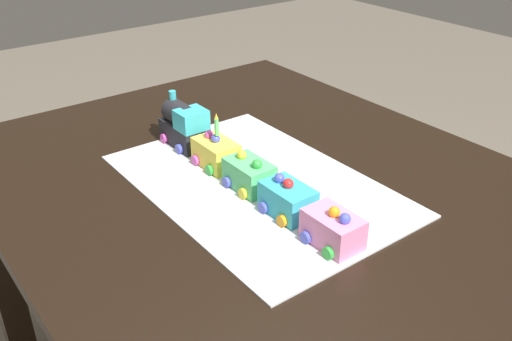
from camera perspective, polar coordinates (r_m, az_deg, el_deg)
The scene contains 8 objects.
dining_table at distance 1.17m, azimuth 2.74°, elevation -6.83°, with size 1.40×1.00×0.74m.
cake_board at distance 1.14m, azimuth 0.00°, elevation -1.41°, with size 0.60×0.40×0.00m, color silver.
cake_locomotive at distance 1.29m, azimuth -7.25°, elevation 4.55°, with size 0.14×0.08×0.12m.
cake_car_tanker_lemon at distance 1.20m, azimuth -4.06°, elevation 1.78°, with size 0.10×0.08×0.07m.
cake_car_caboose_mint_green at distance 1.11m, azimuth -0.68°, elevation -0.41°, with size 0.10×0.08×0.07m.
cake_car_gondola_turquoise at distance 1.03m, azimuth 3.20°, elevation -2.94°, with size 0.10×0.08×0.07m.
cake_car_flatbed_bubblegum at distance 0.96m, azimuth 7.78°, elevation -5.88°, with size 0.10×0.08×0.07m.
birthday_candle at distance 1.17m, azimuth -4.00°, elevation 4.62°, with size 0.01×0.01×0.05m.
Camera 1 is at (0.73, -0.62, 1.31)m, focal length 39.65 mm.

